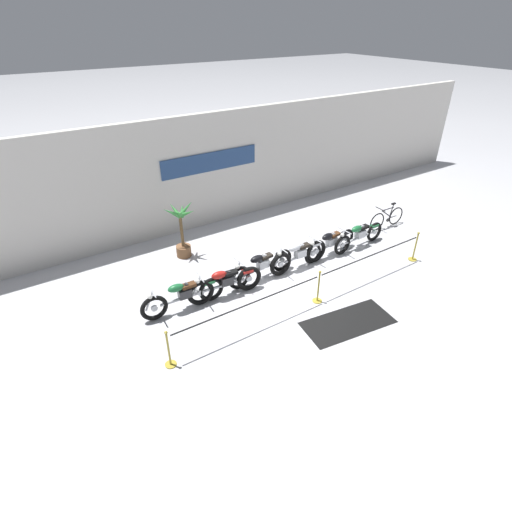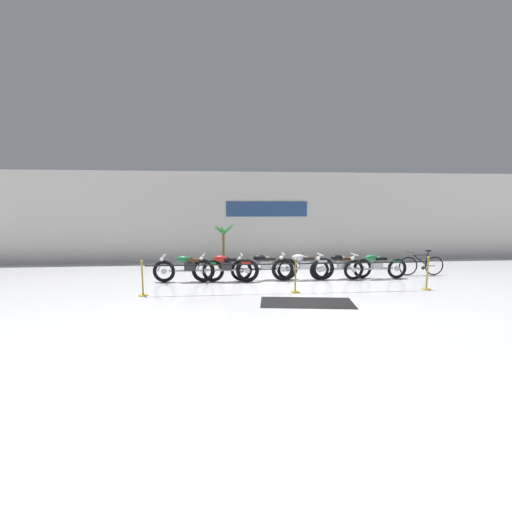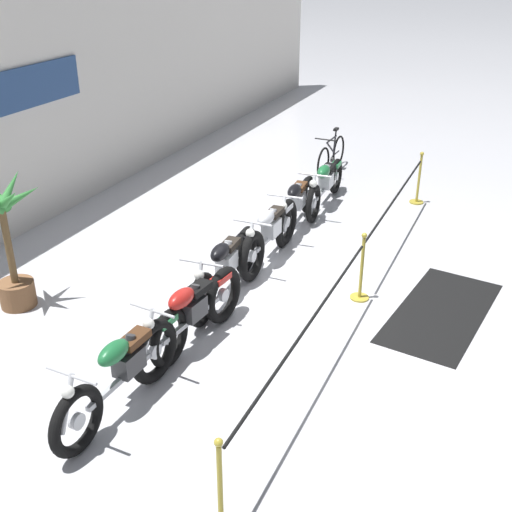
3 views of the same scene
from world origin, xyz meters
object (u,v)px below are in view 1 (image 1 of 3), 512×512
at_px(motorcycle_green_5, 359,235).
at_px(stanchion_mid_right, 414,251).
at_px(motorcycle_black_2, 261,266).
at_px(motorcycle_red_1, 225,283).
at_px(stanchion_far_left, 275,299).
at_px(motorcycle_green_0, 183,296).
at_px(bicycle, 387,218).
at_px(motorcycle_silver_3, 299,255).
at_px(potted_palm_left_of_row, 182,231).
at_px(floor_banner, 348,322).
at_px(stanchion_mid_left, 318,291).
at_px(motorcycle_black_4, 330,243).

distance_m(motorcycle_green_5, stanchion_mid_right, 1.89).
bearing_deg(motorcycle_black_2, motorcycle_red_1, -171.78).
height_order(motorcycle_green_5, stanchion_far_left, stanchion_far_left).
bearing_deg(motorcycle_green_0, bicycle, 2.78).
xyz_separation_m(motorcycle_green_5, bicycle, (2.05, 0.53, -0.09)).
bearing_deg(stanchion_far_left, motorcycle_silver_3, 38.58).
xyz_separation_m(potted_palm_left_of_row, stanchion_mid_right, (6.38, -4.45, -0.58)).
bearing_deg(motorcycle_green_0, stanchion_far_left, -42.80).
distance_m(motorcycle_green_0, stanchion_mid_right, 7.79).
xyz_separation_m(motorcycle_green_0, stanchion_far_left, (1.88, -1.74, 0.24)).
distance_m(motorcycle_red_1, bicycle, 7.43).
relative_size(motorcycle_green_0, motorcycle_green_5, 1.03).
height_order(motorcycle_green_0, stanchion_mid_right, stanchion_mid_right).
bearing_deg(motorcycle_silver_3, floor_banner, -100.53).
bearing_deg(motorcycle_silver_3, stanchion_far_left, -141.42).
distance_m(stanchion_far_left, floor_banner, 2.10).
bearing_deg(potted_palm_left_of_row, floor_banner, -68.06).
distance_m(motorcycle_black_2, stanchion_far_left, 2.00).
distance_m(bicycle, stanchion_mid_left, 5.72).
height_order(motorcycle_black_4, stanchion_far_left, stanchion_far_left).
xyz_separation_m(motorcycle_silver_3, potted_palm_left_of_row, (-2.80, 2.76, 0.46)).
bearing_deg(motorcycle_silver_3, bicycle, 5.69).
distance_m(motorcycle_black_2, stanchion_mid_left, 1.98).
xyz_separation_m(motorcycle_green_0, motorcycle_green_5, (6.63, -0.11, -0.01)).
relative_size(motorcycle_black_2, motorcycle_green_5, 1.02).
bearing_deg(motorcycle_green_5, stanchion_mid_left, -153.31).
relative_size(potted_palm_left_of_row, stanchion_far_left, 0.22).
xyz_separation_m(motorcycle_silver_3, motorcycle_green_5, (2.62, -0.07, -0.01)).
relative_size(stanchion_mid_right, floor_banner, 0.42).
xyz_separation_m(motorcycle_silver_3, floor_banner, (-0.53, -2.87, -0.48)).
height_order(motorcycle_silver_3, stanchion_mid_left, stanchion_mid_left).
bearing_deg(stanchion_mid_left, motorcycle_black_2, 111.99).
height_order(motorcycle_silver_3, stanchion_mid_right, stanchion_mid_right).
bearing_deg(motorcycle_green_5, stanchion_mid_right, -59.56).
relative_size(motorcycle_black_4, motorcycle_green_5, 0.99).
relative_size(motorcycle_green_0, stanchion_mid_right, 2.32).
bearing_deg(motorcycle_red_1, stanchion_mid_left, -37.56).
height_order(stanchion_far_left, stanchion_mid_right, same).
xyz_separation_m(motorcycle_silver_3, motorcycle_black_4, (1.41, 0.07, -0.01)).
height_order(motorcycle_red_1, motorcycle_black_2, motorcycle_red_1).
bearing_deg(stanchion_far_left, bicycle, 17.64).
height_order(motorcycle_green_5, stanchion_mid_right, stanchion_mid_right).
relative_size(motorcycle_green_5, stanchion_mid_left, 2.25).
distance_m(motorcycle_green_0, floor_banner, 4.56).
relative_size(motorcycle_green_5, bicycle, 1.37).
xyz_separation_m(motorcycle_red_1, bicycle, (7.42, 0.53, -0.10)).
xyz_separation_m(potted_palm_left_of_row, stanchion_far_left, (0.67, -4.45, -0.22)).
height_order(motorcycle_green_0, bicycle, bicycle).
xyz_separation_m(motorcycle_black_4, potted_palm_left_of_row, (-4.21, 2.68, 0.47)).
bearing_deg(stanchion_far_left, motorcycle_green_5, 18.93).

